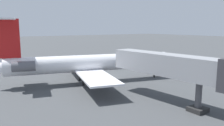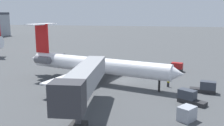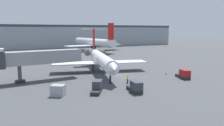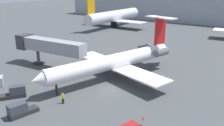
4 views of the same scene
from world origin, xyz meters
TOP-DOWN VIEW (x-y plane):
  - ground_plane at (0.00, 0.00)m, footprint 400.00×400.00m
  - regional_jet at (-2.21, 5.47)m, footprint 23.23×31.19m
  - jet_bridge at (-18.26, 2.01)m, footprint 17.65×4.48m
  - ground_crew_marshaller at (-2.61, -8.26)m, footprint 0.45×0.48m
  - baggage_tug_lead at (-10.24, -11.13)m, footprint 3.37×4.11m
  - baggage_tug_trailing at (-4.66, -14.12)m, footprint 2.08×4.18m
  - traffic_cone_near at (9.44, -5.30)m, footprint 0.36×0.36m
  - parked_airliner_west_end at (-36.13, 52.10)m, footprint 28.06×33.37m

SIDE VIEW (x-z plane):
  - ground_plane at x=0.00m, z-range -0.10..0.00m
  - traffic_cone_near at x=9.44m, z-range 0.00..0.55m
  - baggage_tug_lead at x=-10.24m, z-range -0.11..1.79m
  - baggage_tug_trailing at x=-4.66m, z-range -0.11..1.79m
  - ground_crew_marshaller at x=-2.61m, z-range 0.01..1.70m
  - regional_jet at x=-2.21m, z-range -1.88..8.65m
  - parked_airliner_west_end at x=-36.13m, z-range -2.40..11.30m
  - jet_bridge at x=-18.26m, z-range 1.49..7.83m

